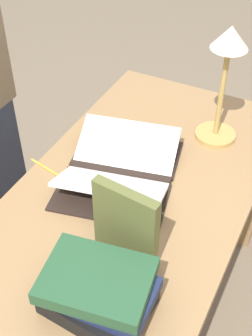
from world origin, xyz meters
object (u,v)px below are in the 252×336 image
Objects in this scene: open_book at (120,169)px; reading_lamp at (226,65)px; book_stack_tall at (98,291)px; pencil at (50,170)px; coffee_mug at (112,209)px; book_standing_upright at (126,225)px.

open_book is 0.48m from reading_lamp.
open_book is at bearing -32.21° from reading_lamp.
pencil is at bearing -133.43° from book_stack_tall.
coffee_mug is 0.59× the size of pencil.
pencil is (-0.11, -0.29, -0.05)m from coffee_mug.
open_book is at bearing -159.02° from coffee_mug.
reading_lamp is at bearing 135.69° from open_book.
book_stack_tall is 1.62× the size of pencil.
coffee_mug is (-0.27, -0.10, -0.01)m from book_stack_tall.
pencil is (-0.20, -0.38, -0.12)m from book_standing_upright.
book_stack_tall is at bearing 9.01° from open_book.
reading_lamp is 0.67m from pencil.
pencil is (-0.37, -0.39, -0.06)m from book_stack_tall.
reading_lamp is 0.60m from coffee_mug.
book_stack_tall is at bearing 21.22° from coffee_mug.
reading_lamp is (-0.63, 0.05, 0.17)m from book_standing_upright.
coffee_mug is (0.53, -0.14, -0.24)m from reading_lamp.
coffee_mug is at bearing -128.31° from book_standing_upright.
book_stack_tall is at bearing -2.60° from reading_lamp.
reading_lamp reaches higher than book_stack_tall.
book_standing_upright reaches higher than coffee_mug.
coffee_mug is at bearing -158.78° from book_stack_tall.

